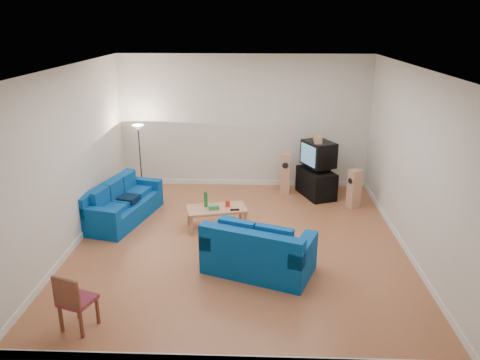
{
  "coord_description": "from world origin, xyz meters",
  "views": [
    {
      "loc": [
        0.32,
        -7.86,
        3.95
      ],
      "look_at": [
        0.0,
        0.4,
        1.1
      ],
      "focal_mm": 35.0,
      "sensor_mm": 36.0,
      "label": 1
    }
  ],
  "objects_px": {
    "sofa_loveseat": "(258,254)",
    "tv_stand": "(316,183)",
    "coffee_table": "(217,210)",
    "television": "(318,154)",
    "sofa_three_seat": "(121,206)"
  },
  "relations": [
    {
      "from": "coffee_table",
      "to": "tv_stand",
      "type": "distance_m",
      "value": 2.87
    },
    {
      "from": "television",
      "to": "tv_stand",
      "type": "bearing_deg",
      "value": -54.07
    },
    {
      "from": "coffee_table",
      "to": "television",
      "type": "bearing_deg",
      "value": 40.96
    },
    {
      "from": "sofa_three_seat",
      "to": "tv_stand",
      "type": "height_order",
      "value": "sofa_three_seat"
    },
    {
      "from": "sofa_three_seat",
      "to": "sofa_loveseat",
      "type": "xyz_separation_m",
      "value": [
        2.84,
        -2.04,
        0.04
      ]
    },
    {
      "from": "sofa_three_seat",
      "to": "television",
      "type": "bearing_deg",
      "value": 124.39
    },
    {
      "from": "coffee_table",
      "to": "tv_stand",
      "type": "height_order",
      "value": "tv_stand"
    },
    {
      "from": "coffee_table",
      "to": "television",
      "type": "distance_m",
      "value": 2.98
    },
    {
      "from": "coffee_table",
      "to": "sofa_three_seat",
      "type": "bearing_deg",
      "value": 170.52
    },
    {
      "from": "coffee_table",
      "to": "tv_stand",
      "type": "relative_size",
      "value": 1.23
    },
    {
      "from": "sofa_loveseat",
      "to": "coffee_table",
      "type": "bearing_deg",
      "value": 136.54
    },
    {
      "from": "sofa_three_seat",
      "to": "coffee_table",
      "type": "relative_size",
      "value": 1.7
    },
    {
      "from": "sofa_three_seat",
      "to": "tv_stand",
      "type": "relative_size",
      "value": 2.09
    },
    {
      "from": "tv_stand",
      "to": "coffee_table",
      "type": "bearing_deg",
      "value": -70.46
    },
    {
      "from": "sofa_loveseat",
      "to": "tv_stand",
      "type": "bearing_deg",
      "value": 90.14
    }
  ]
}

